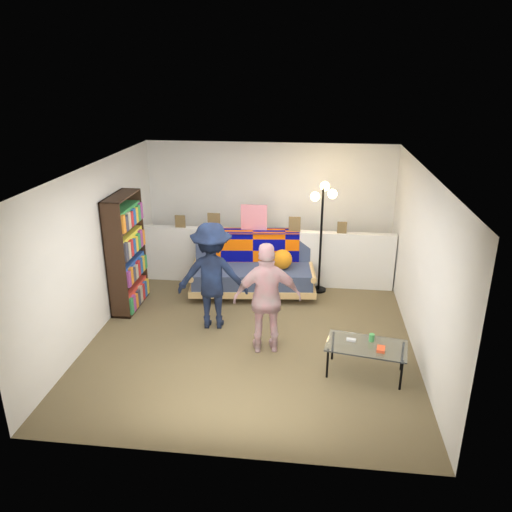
{
  "coord_description": "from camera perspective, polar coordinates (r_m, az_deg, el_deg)",
  "views": [
    {
      "loc": [
        0.8,
        -6.37,
        3.64
      ],
      "look_at": [
        0.0,
        0.4,
        1.05
      ],
      "focal_mm": 35.0,
      "sensor_mm": 36.0,
      "label": 1
    }
  ],
  "objects": [
    {
      "name": "ground",
      "position": [
        7.38,
        -0.37,
        -8.75
      ],
      "size": [
        5.0,
        5.0,
        0.0
      ],
      "primitive_type": "plane",
      "color": "brown",
      "rests_on": "ground"
    },
    {
      "name": "room_shell",
      "position": [
        7.16,
        0.07,
        4.85
      ],
      "size": [
        4.6,
        5.05,
        2.45
      ],
      "color": "silver",
      "rests_on": "ground"
    },
    {
      "name": "half_wall_ledge",
      "position": [
        8.79,
        1.07,
        -0.13
      ],
      "size": [
        4.45,
        0.15,
        1.0
      ],
      "primitive_type": "cube",
      "color": "silver",
      "rests_on": "ground"
    },
    {
      "name": "ledge_decor",
      "position": [
        8.58,
        -0.42,
        4.11
      ],
      "size": [
        2.97,
        0.02,
        0.45
      ],
      "color": "brown",
      "rests_on": "half_wall_ledge"
    },
    {
      "name": "futon_sofa",
      "position": [
        8.49,
        -0.25,
        -1.51
      ],
      "size": [
        2.17,
        1.2,
        0.9
      ],
      "color": "tan",
      "rests_on": "ground"
    },
    {
      "name": "bookshelf",
      "position": [
        8.08,
        -14.6,
        -0.03
      ],
      "size": [
        0.31,
        0.92,
        1.84
      ],
      "color": "black",
      "rests_on": "ground"
    },
    {
      "name": "coffee_table",
      "position": [
        6.44,
        12.56,
        -10.12
      ],
      "size": [
        1.06,
        0.7,
        0.51
      ],
      "color": "black",
      "rests_on": "ground"
    },
    {
      "name": "floor_lamp",
      "position": [
        8.32,
        7.62,
        4.57
      ],
      "size": [
        0.42,
        0.33,
        1.89
      ],
      "color": "black",
      "rests_on": "ground"
    },
    {
      "name": "person_left",
      "position": [
        7.27,
        -5.03,
        -2.28
      ],
      "size": [
        1.08,
        0.69,
        1.6
      ],
      "primitive_type": "imported",
      "rotation": [
        0.0,
        0.0,
        3.23
      ],
      "color": "black",
      "rests_on": "ground"
    },
    {
      "name": "person_right",
      "position": [
        6.62,
        1.31,
        -4.88
      ],
      "size": [
        0.96,
        0.53,
        1.55
      ],
      "primitive_type": "imported",
      "rotation": [
        0.0,
        0.0,
        3.32
      ],
      "color": "pink",
      "rests_on": "ground"
    }
  ]
}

